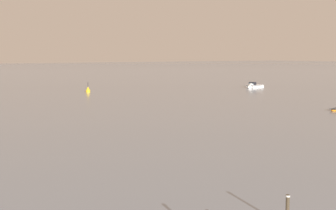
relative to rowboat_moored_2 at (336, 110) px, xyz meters
name	(u,v)px	position (x,y,z in m)	size (l,w,h in m)	color
rowboat_moored_2	(336,110)	(0.00, 0.00, 0.00)	(3.20, 1.77, 0.48)	orange
motorboat_moored_1	(253,86)	(23.95, 42.97, 0.18)	(5.75, 3.03, 2.08)	white
channel_buoy	(88,90)	(-15.10, 52.11, 0.33)	(0.90, 0.90, 2.30)	gold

